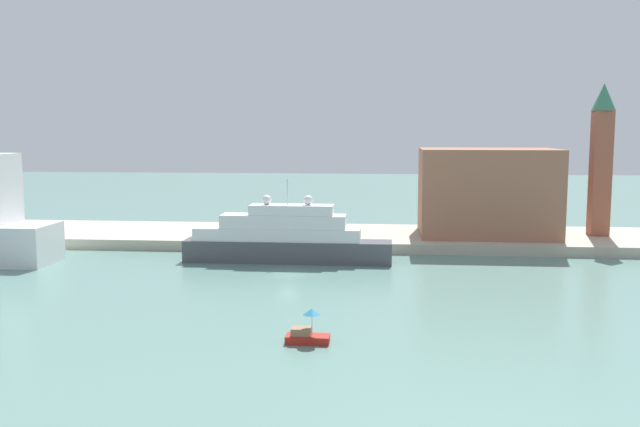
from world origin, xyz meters
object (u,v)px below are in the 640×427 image
Objects in this scene: parked_car at (221,231)px; small_motorboat at (307,333)px; person_figure at (257,231)px; bell_tower at (601,153)px; mooring_bollard at (336,240)px; large_yacht at (285,239)px; harbor_building at (487,192)px.

small_motorboat is at bearing -68.77° from parked_car.
small_motorboat is 2.18× the size of person_figure.
small_motorboat is 0.84× the size of parked_car.
bell_tower is 54.85m from person_figure.
bell_tower is 13.72× the size of person_figure.
person_figure is 2.05× the size of mooring_bollard.
person_figure reaches higher than parked_car.
large_yacht is 7.60× the size of small_motorboat.
bell_tower reaches higher than harbor_building.
large_yacht is 33.89× the size of mooring_bollard.
large_yacht is at bearing -47.72° from parked_car.
harbor_building is 36.53m from person_figure.
bell_tower is 60.60m from parked_car.
mooring_bollard is at bearing -165.01° from bell_tower.
harbor_building is 4.71× the size of parked_car.
small_motorboat is at bearing -78.83° from large_yacht.
parked_car is (-12.14, 13.35, -1.02)m from large_yacht.
person_figure is (-35.70, -4.88, -5.99)m from harbor_building.
mooring_bollard is (6.46, 7.78, -1.21)m from large_yacht.
large_yacht is at bearing 101.17° from small_motorboat.
harbor_building is 18.51m from bell_tower.
parked_car is (-41.69, -3.78, -6.18)m from harbor_building.
bell_tower is 43.75m from mooring_bollard.
large_yacht is at bearing -129.72° from mooring_bollard.
bell_tower is 5.31× the size of parked_car.
bell_tower is at bearing 6.86° from person_figure.
small_motorboat is 44.17m from mooring_bollard.
small_motorboat is 69.22m from bell_tower.
parked_car is 5.28× the size of mooring_bollard.
parked_car is 2.58× the size of person_figure.
parked_car is 19.41m from mooring_bollard.
person_figure is at bearing 116.67° from large_yacht.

